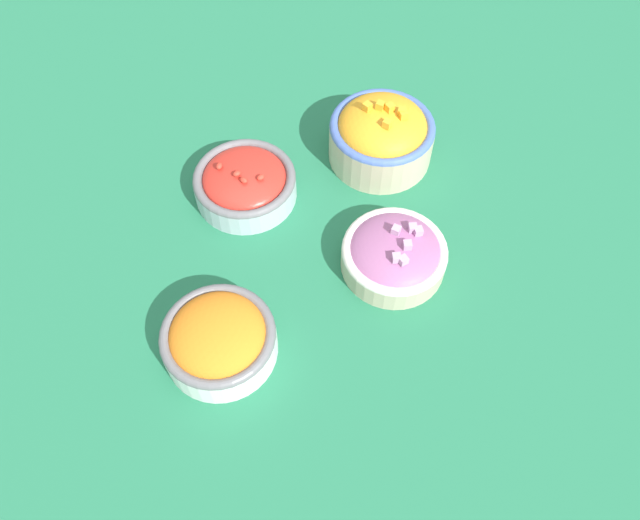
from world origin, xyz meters
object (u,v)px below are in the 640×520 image
bowl_carrots (219,338)px  bowl_red_onion (394,254)px  bowl_cherry_tomatoes (245,182)px  bowl_squash (382,134)px

bowl_carrots → bowl_red_onion: bearing=167.3°
bowl_red_onion → bowl_cherry_tomatoes: (0.06, -0.20, 0.00)m
bowl_squash → bowl_cherry_tomatoes: 0.19m
bowl_squash → bowl_carrots: bearing=14.3°
bowl_red_onion → bowl_squash: size_ratio=0.91×
bowl_squash → bowl_cherry_tomatoes: (0.18, -0.07, -0.02)m
bowl_carrots → bowl_cherry_tomatoes: size_ratio=0.96×
bowl_carrots → bowl_cherry_tomatoes: bowl_carrots is taller
bowl_red_onion → bowl_cherry_tomatoes: bearing=-73.1°
bowl_carrots → bowl_squash: (-0.33, -0.08, 0.01)m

